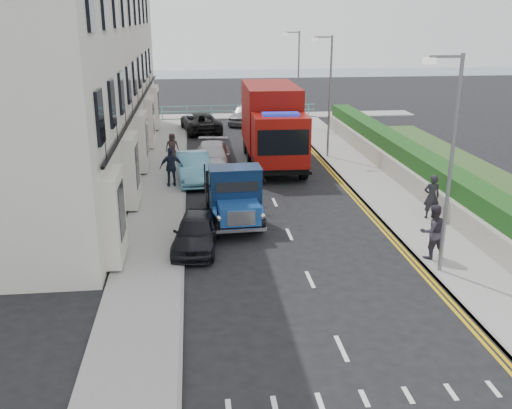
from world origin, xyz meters
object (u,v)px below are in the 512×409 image
lamp_mid (328,90)px  bedford_lorry (235,199)px  lamp_near (448,154)px  parked_car_front (196,232)px  red_lorry (272,123)px  lamp_far (297,73)px  pedestrian_east_near (432,197)px

lamp_mid → bedford_lorry: bearing=-120.0°
lamp_near → lamp_mid: 16.00m
bedford_lorry → parked_car_front: size_ratio=1.37×
bedford_lorry → red_lorry: 10.19m
lamp_mid → bedford_lorry: (-6.18, -10.71, -2.89)m
lamp_mid → lamp_far: (0.00, 10.00, 0.00)m
lamp_mid → lamp_far: same height
parked_car_front → lamp_far: bearing=78.9°
red_lorry → pedestrian_east_near: bearing=-62.1°
bedford_lorry → pedestrian_east_near: bearing=-5.2°
lamp_near → bedford_lorry: size_ratio=1.35×
red_lorry → lamp_near: bearing=-76.6°
pedestrian_east_near → bedford_lorry: bearing=-0.2°
lamp_near → pedestrian_east_near: bearing=69.7°
lamp_mid → lamp_far: bearing=90.0°
lamp_near → parked_car_front: bearing=158.8°
red_lorry → lamp_far: bearing=74.0°
lamp_far → red_lorry: 11.62m
lamp_near → parked_car_front: size_ratio=1.85×
lamp_mid → lamp_far: size_ratio=1.00×
lamp_near → lamp_mid: (0.00, 16.00, 0.00)m
lamp_near → red_lorry: size_ratio=0.84×
lamp_far → red_lorry: (-3.34, -11.00, -1.68)m
lamp_far → bedford_lorry: 21.80m
parked_car_front → red_lorry: bearing=77.3°
lamp_far → pedestrian_east_near: size_ratio=3.82×
lamp_far → red_lorry: size_ratio=0.84×
parked_car_front → bedford_lorry: bearing=63.2°
lamp_far → lamp_near: bearing=-90.0°
bedford_lorry → red_lorry: (2.84, 9.71, 1.21)m
lamp_near → pedestrian_east_near: 6.01m
red_lorry → pedestrian_east_near: red_lorry is taller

